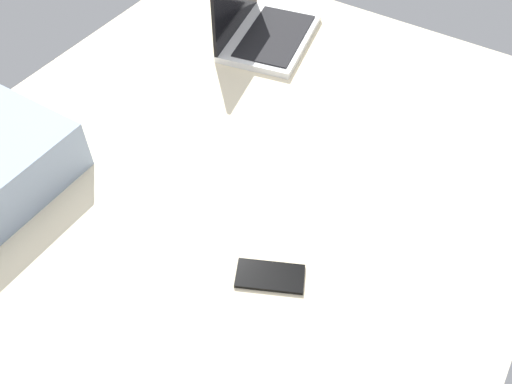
% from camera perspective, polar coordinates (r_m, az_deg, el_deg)
% --- Properties ---
extents(bed_mattress, '(1.80, 1.40, 0.18)m').
position_cam_1_polar(bed_mattress, '(1.33, -3.93, -2.11)').
color(bed_mattress, beige).
rests_on(bed_mattress, ground).
extents(laptop, '(0.37, 0.29, 0.23)m').
position_cam_1_polar(laptop, '(1.70, 0.52, 17.25)').
color(laptop, silver).
rests_on(laptop, bed_mattress).
extents(cell_phone, '(0.12, 0.16, 0.01)m').
position_cam_1_polar(cell_phone, '(1.11, 1.51, -8.93)').
color(cell_phone, black).
rests_on(cell_phone, bed_mattress).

